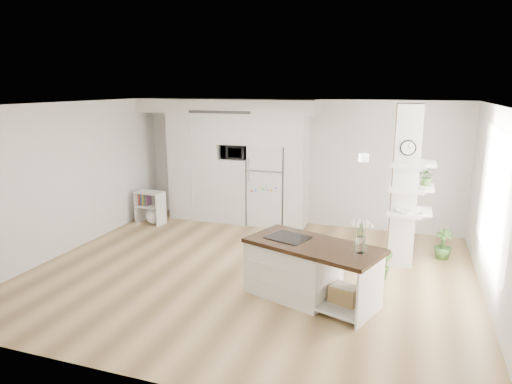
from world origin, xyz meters
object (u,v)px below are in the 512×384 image
(kitchen_island, at_px, (300,267))
(floor_plant_a, at_px, (384,265))
(refrigerator, at_px, (269,185))
(bookshelf, at_px, (151,210))

(kitchen_island, distance_m, floor_plant_a, 1.50)
(floor_plant_a, bearing_deg, kitchen_island, -138.52)
(refrigerator, xyz_separation_m, bookshelf, (-2.45, -0.82, -0.56))
(bookshelf, relative_size, floor_plant_a, 1.46)
(floor_plant_a, bearing_deg, refrigerator, 138.91)
(bookshelf, height_order, floor_plant_a, bookshelf)
(kitchen_island, xyz_separation_m, floor_plant_a, (1.11, 0.98, -0.20))
(refrigerator, xyz_separation_m, floor_plant_a, (2.60, -2.27, -0.63))
(bookshelf, bearing_deg, kitchen_island, -25.80)
(kitchen_island, distance_m, bookshelf, 4.63)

